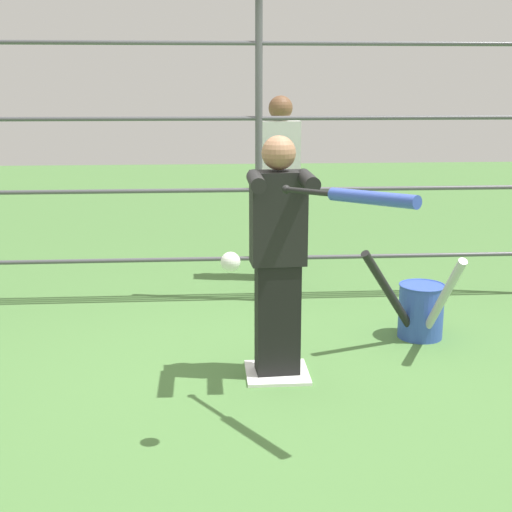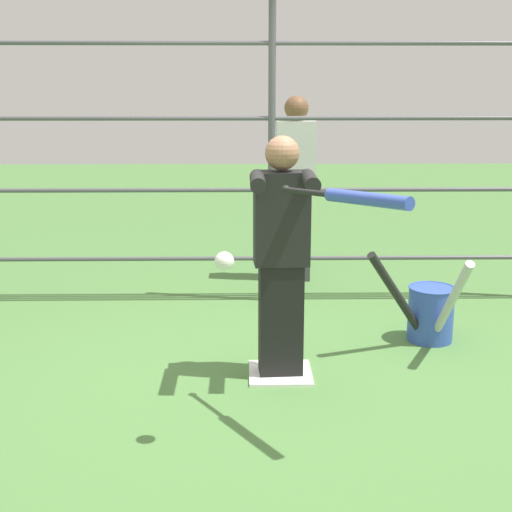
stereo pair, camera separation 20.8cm
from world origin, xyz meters
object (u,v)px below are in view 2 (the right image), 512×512
at_px(baseball_bat_swinging, 356,198).
at_px(batter, 281,251).
at_px(softball_in_flight, 224,261).
at_px(bat_bucket, 430,312).
at_px(bystander_behind_fence, 295,186).

bearing_deg(baseball_bat_swinging, batter, -70.09).
distance_m(batter, softball_in_flight, 0.99).
bearing_deg(softball_in_flight, bat_bucket, -133.37).
height_order(bat_bucket, bystander_behind_fence, bystander_behind_fence).
bearing_deg(baseball_bat_swinging, bat_bucket, -118.60).
relative_size(baseball_bat_swinging, bat_bucket, 1.02).
bearing_deg(bat_bucket, bystander_behind_fence, -63.14).
height_order(batter, bystander_behind_fence, bystander_behind_fence).
relative_size(softball_in_flight, bat_bucket, 0.12).
xyz_separation_m(bat_bucket, bystander_behind_fence, (0.86, -1.69, 0.66)).
bearing_deg(baseball_bat_swinging, bystander_behind_fence, -88.85).
height_order(softball_in_flight, bystander_behind_fence, bystander_behind_fence).
height_order(baseball_bat_swinging, bystander_behind_fence, bystander_behind_fence).
distance_m(baseball_bat_swinging, softball_in_flight, 0.71).
bearing_deg(bystander_behind_fence, bat_bucket, 116.86).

